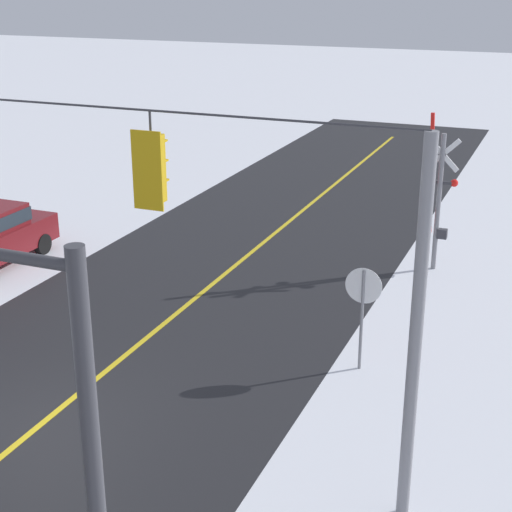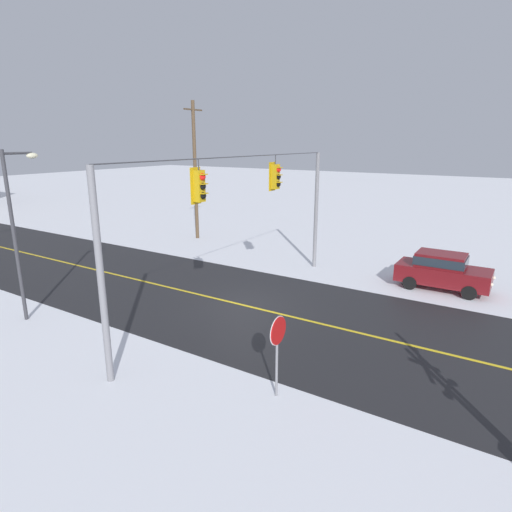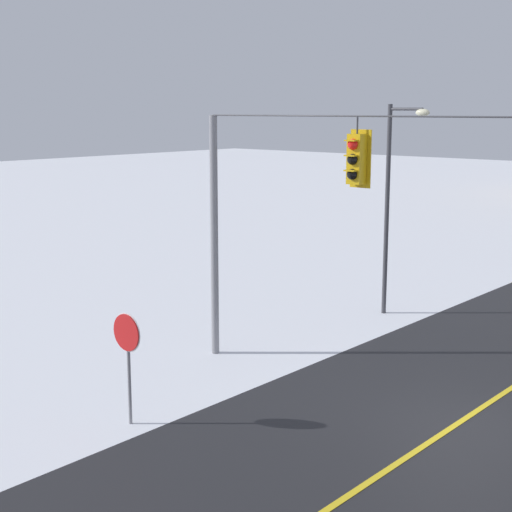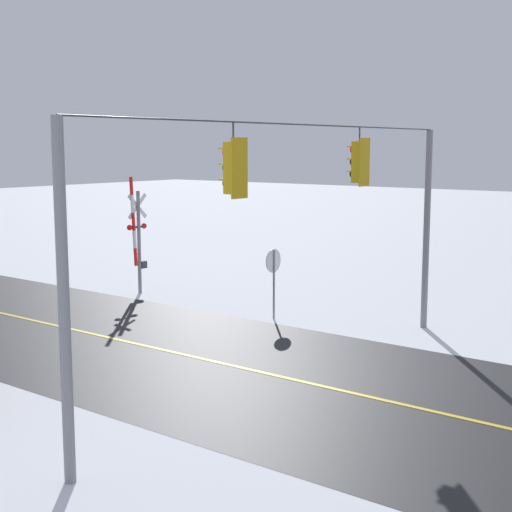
{
  "view_description": "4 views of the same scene",
  "coord_description": "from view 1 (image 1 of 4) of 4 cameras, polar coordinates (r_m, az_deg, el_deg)",
  "views": [
    {
      "loc": [
        -8.73,
        10.41,
        8.18
      ],
      "look_at": [
        -3.32,
        -2.79,
        2.96
      ],
      "focal_mm": 54.44,
      "sensor_mm": 36.0,
      "label": 1
    },
    {
      "loc": [
        -14.18,
        -9.62,
        6.79
      ],
      "look_at": [
        -1.71,
        -1.69,
        2.82
      ],
      "focal_mm": 30.15,
      "sensor_mm": 36.0,
      "label": 2
    },
    {
      "loc": [
        6.57,
        -13.94,
        6.34
      ],
      "look_at": [
        -3.54,
        -2.33,
        3.39
      ],
      "focal_mm": 53.73,
      "sensor_mm": 36.0,
      "label": 3
    },
    {
      "loc": [
        14.74,
        9.94,
        5.71
      ],
      "look_at": [
        -2.57,
        -3.32,
        2.51
      ],
      "focal_mm": 52.74,
      "sensor_mm": 36.0,
      "label": 4
    }
  ],
  "objects": [
    {
      "name": "railroad_crossing",
      "position": [
        22.74,
        13.25,
        4.48
      ],
      "size": [
        0.98,
        0.31,
        4.55
      ],
      "color": "gray",
      "rests_on": "ground"
    },
    {
      "name": "signal_span",
      "position": [
        14.2,
        -16.78,
        2.19
      ],
      "size": [
        14.2,
        0.47,
        6.22
      ],
      "color": "gray",
      "rests_on": "ground"
    },
    {
      "name": "stop_sign",
      "position": [
        16.67,
        7.88,
        -2.93
      ],
      "size": [
        0.8,
        0.09,
        2.35
      ],
      "color": "gray",
      "rests_on": "ground"
    },
    {
      "name": "ground_plane",
      "position": [
        15.86,
        -15.41,
        -11.78
      ],
      "size": [
        160.0,
        160.0,
        0.0
      ],
      "primitive_type": "plane",
      "color": "white"
    }
  ]
}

